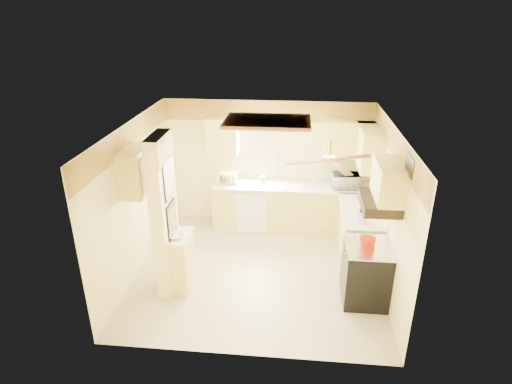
# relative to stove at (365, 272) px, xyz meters

# --- Properties ---
(floor) EXTENTS (4.00, 4.00, 0.00)m
(floor) POSITION_rel_stove_xyz_m (-1.67, 0.55, -0.46)
(floor) COLOR tan
(floor) RESTS_ON ground
(ceiling) EXTENTS (4.00, 4.00, 0.00)m
(ceiling) POSITION_rel_stove_xyz_m (-1.67, 0.55, 2.04)
(ceiling) COLOR white
(ceiling) RESTS_ON wall_back
(wall_back) EXTENTS (4.00, 0.00, 4.00)m
(wall_back) POSITION_rel_stove_xyz_m (-1.67, 2.45, 0.79)
(wall_back) COLOR #FFE99B
(wall_back) RESTS_ON floor
(wall_front) EXTENTS (4.00, 0.00, 4.00)m
(wall_front) POSITION_rel_stove_xyz_m (-1.67, -1.35, 0.79)
(wall_front) COLOR #FFE99B
(wall_front) RESTS_ON floor
(wall_left) EXTENTS (0.00, 3.80, 3.80)m
(wall_left) POSITION_rel_stove_xyz_m (-3.67, 0.55, 0.79)
(wall_left) COLOR #FFE99B
(wall_left) RESTS_ON floor
(wall_right) EXTENTS (0.00, 3.80, 3.80)m
(wall_right) POSITION_rel_stove_xyz_m (0.33, 0.55, 0.79)
(wall_right) COLOR #FFE99B
(wall_right) RESTS_ON floor
(wallpaper_border) EXTENTS (4.00, 0.02, 0.40)m
(wallpaper_border) POSITION_rel_stove_xyz_m (-1.67, 2.43, 1.84)
(wallpaper_border) COLOR #EABF45
(wallpaper_border) RESTS_ON wall_back
(partition_column) EXTENTS (0.20, 0.70, 2.50)m
(partition_column) POSITION_rel_stove_xyz_m (-3.02, 0.00, 0.79)
(partition_column) COLOR #FFE99B
(partition_column) RESTS_ON floor
(partition_ledge) EXTENTS (0.25, 0.55, 0.90)m
(partition_ledge) POSITION_rel_stove_xyz_m (-2.80, 0.00, -0.01)
(partition_ledge) COLOR #E8DA6B
(partition_ledge) RESTS_ON floor
(ledge_top) EXTENTS (0.28, 0.58, 0.04)m
(ledge_top) POSITION_rel_stove_xyz_m (-2.80, 0.00, 0.46)
(ledge_top) COLOR silver
(ledge_top) RESTS_ON partition_ledge
(lower_cabinets_back) EXTENTS (3.00, 0.60, 0.90)m
(lower_cabinets_back) POSITION_rel_stove_xyz_m (-1.17, 2.15, -0.01)
(lower_cabinets_back) COLOR #E8DA6B
(lower_cabinets_back) RESTS_ON floor
(lower_cabinets_right) EXTENTS (0.60, 1.40, 0.90)m
(lower_cabinets_right) POSITION_rel_stove_xyz_m (0.03, 1.15, -0.01)
(lower_cabinets_right) COLOR #E8DA6B
(lower_cabinets_right) RESTS_ON floor
(countertop_back) EXTENTS (3.04, 0.64, 0.04)m
(countertop_back) POSITION_rel_stove_xyz_m (-1.17, 2.14, 0.46)
(countertop_back) COLOR silver
(countertop_back) RESTS_ON lower_cabinets_back
(countertop_right) EXTENTS (0.64, 1.44, 0.04)m
(countertop_right) POSITION_rel_stove_xyz_m (0.02, 1.15, 0.46)
(countertop_right) COLOR silver
(countertop_right) RESTS_ON lower_cabinets_right
(dishwasher_panel) EXTENTS (0.58, 0.02, 0.80)m
(dishwasher_panel) POSITION_rel_stove_xyz_m (-1.92, 1.84, -0.03)
(dishwasher_panel) COLOR white
(dishwasher_panel) RESTS_ON lower_cabinets_back
(window) EXTENTS (0.92, 0.02, 1.02)m
(window) POSITION_rel_stove_xyz_m (-1.92, 2.44, 1.09)
(window) COLOR white
(window) RESTS_ON wall_back
(upper_cab_back_left) EXTENTS (0.60, 0.35, 0.70)m
(upper_cab_back_left) POSITION_rel_stove_xyz_m (-2.52, 2.27, 1.39)
(upper_cab_back_left) COLOR #E8DA6B
(upper_cab_back_left) RESTS_ON wall_back
(upper_cab_back_right) EXTENTS (0.90, 0.35, 0.70)m
(upper_cab_back_right) POSITION_rel_stove_xyz_m (-0.12, 2.27, 1.39)
(upper_cab_back_right) COLOR #E8DA6B
(upper_cab_back_right) RESTS_ON wall_back
(upper_cab_right) EXTENTS (0.35, 1.00, 0.70)m
(upper_cab_right) POSITION_rel_stove_xyz_m (0.16, 1.80, 1.39)
(upper_cab_right) COLOR #E8DA6B
(upper_cab_right) RESTS_ON wall_right
(upper_cab_left_wall) EXTENTS (0.35, 0.75, 0.70)m
(upper_cab_left_wall) POSITION_rel_stove_xyz_m (-3.49, 0.30, 1.39)
(upper_cab_left_wall) COLOR #E8DA6B
(upper_cab_left_wall) RESTS_ON wall_left
(upper_cab_over_stove) EXTENTS (0.35, 0.76, 0.52)m
(upper_cab_over_stove) POSITION_rel_stove_xyz_m (0.16, 0.00, 1.49)
(upper_cab_over_stove) COLOR #E8DA6B
(upper_cab_over_stove) RESTS_ON wall_right
(stove) EXTENTS (0.68, 0.77, 0.92)m
(stove) POSITION_rel_stove_xyz_m (0.00, 0.00, 0.00)
(stove) COLOR black
(stove) RESTS_ON floor
(range_hood) EXTENTS (0.50, 0.76, 0.14)m
(range_hood) POSITION_rel_stove_xyz_m (0.07, 0.00, 1.16)
(range_hood) COLOR black
(range_hood) RESTS_ON upper_cab_over_stove
(poster_menu) EXTENTS (0.02, 0.42, 0.57)m
(poster_menu) POSITION_rel_stove_xyz_m (-2.91, 0.00, 1.39)
(poster_menu) COLOR black
(poster_menu) RESTS_ON partition_column
(poster_nashville) EXTENTS (0.02, 0.42, 0.57)m
(poster_nashville) POSITION_rel_stove_xyz_m (-2.91, 0.00, 0.74)
(poster_nashville) COLOR black
(poster_nashville) RESTS_ON partition_column
(ceiling_light_panel) EXTENTS (1.35, 0.95, 0.06)m
(ceiling_light_panel) POSITION_rel_stove_xyz_m (-1.57, 1.05, 2.00)
(ceiling_light_panel) COLOR brown
(ceiling_light_panel) RESTS_ON ceiling
(ceiling_fan) EXTENTS (1.15, 1.15, 0.26)m
(ceiling_fan) POSITION_rel_stove_xyz_m (-0.67, -0.15, 1.83)
(ceiling_fan) COLOR gold
(ceiling_fan) RESTS_ON ceiling
(vent_grate) EXTENTS (0.02, 0.40, 0.25)m
(vent_grate) POSITION_rel_stove_xyz_m (0.31, -0.35, 1.84)
(vent_grate) COLOR black
(vent_grate) RESTS_ON wall_right
(microwave) EXTENTS (0.53, 0.39, 0.28)m
(microwave) POSITION_rel_stove_xyz_m (-0.15, 2.12, 0.62)
(microwave) COLOR white
(microwave) RESTS_ON countertop_back
(bowl) EXTENTS (0.29, 0.29, 0.06)m
(bowl) POSITION_rel_stove_xyz_m (-2.84, -0.07, 0.51)
(bowl) COLOR white
(bowl) RESTS_ON ledge_top
(dutch_oven) EXTENTS (0.23, 0.23, 0.15)m
(dutch_oven) POSITION_rel_stove_xyz_m (-0.03, -0.05, 0.53)
(dutch_oven) COLOR #BF1203
(dutch_oven) RESTS_ON stove
(kettle) EXTENTS (0.15, 0.15, 0.24)m
(kettle) POSITION_rel_stove_xyz_m (-0.01, 0.69, 0.59)
(kettle) COLOR silver
(kettle) RESTS_ON countertop_right
(dish_rack) EXTENTS (0.35, 0.26, 0.20)m
(dish_rack) POSITION_rel_stove_xyz_m (-2.41, 2.14, 0.55)
(dish_rack) COLOR tan
(dish_rack) RESTS_ON countertop_back
(utensil_crock) EXTENTS (0.10, 0.10, 0.21)m
(utensil_crock) POSITION_rel_stove_xyz_m (-1.73, 2.23, 0.55)
(utensil_crock) COLOR white
(utensil_crock) RESTS_ON countertop_back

